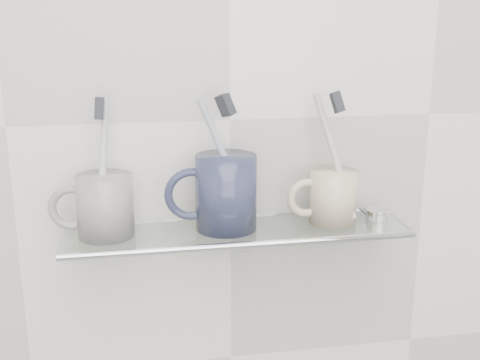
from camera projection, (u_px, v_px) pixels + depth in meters
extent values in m
plane|color=silver|center=(230.00, 120.00, 0.90)|extent=(2.50, 0.00, 2.50)
cube|color=silver|center=(237.00, 231.00, 0.88)|extent=(0.50, 0.12, 0.01)
cylinder|color=silver|center=(244.00, 245.00, 0.83)|extent=(0.50, 0.01, 0.01)
cylinder|color=silver|center=(93.00, 236.00, 0.89)|extent=(0.02, 0.03, 0.02)
cylinder|color=silver|center=(361.00, 220.00, 0.96)|extent=(0.02, 0.03, 0.02)
cylinder|color=silver|center=(105.00, 206.00, 0.84)|extent=(0.09, 0.09, 0.09)
torus|color=silver|center=(72.00, 208.00, 0.83)|extent=(0.07, 0.01, 0.07)
cylinder|color=silver|center=(103.00, 166.00, 0.82)|extent=(0.03, 0.04, 0.19)
cube|color=#24272C|center=(99.00, 108.00, 0.80)|extent=(0.02, 0.03, 0.03)
cylinder|color=#1D203B|center=(226.00, 192.00, 0.87)|extent=(0.10, 0.10, 0.11)
torus|color=#1D203B|center=(191.00, 194.00, 0.86)|extent=(0.08, 0.01, 0.08)
cylinder|color=#8A96AC|center=(226.00, 161.00, 0.85)|extent=(0.08, 0.02, 0.18)
cube|color=#24272C|center=(226.00, 105.00, 0.83)|extent=(0.03, 0.03, 0.04)
cylinder|color=beige|center=(333.00, 197.00, 0.90)|extent=(0.08, 0.08, 0.08)
torus|color=beige|center=(306.00, 198.00, 0.89)|extent=(0.06, 0.01, 0.06)
cylinder|color=#BEA89F|center=(335.00, 157.00, 0.88)|extent=(0.06, 0.06, 0.18)
cube|color=#24272C|center=(337.00, 102.00, 0.86)|extent=(0.02, 0.03, 0.04)
cylinder|color=silver|center=(378.00, 214.00, 0.92)|extent=(0.04, 0.04, 0.01)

